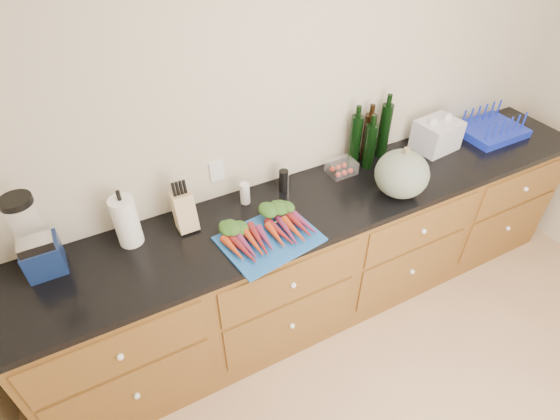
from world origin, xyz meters
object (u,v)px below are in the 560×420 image
blender_appliance (35,240)px  knife_block (184,211)px  tomato_box (342,167)px  dish_rack (491,128)px  paper_towel (126,221)px  cutting_board (269,239)px  carrots (266,230)px  squash (402,174)px

blender_appliance → knife_block: blender_appliance is taller
tomato_box → dish_rack: 1.19m
paper_towel → cutting_board: bearing=-27.0°
dish_rack → carrots: bearing=-173.9°
knife_block → carrots: bearing=-37.0°
cutting_board → carrots: size_ratio=1.11×
cutting_board → knife_block: knife_block is taller
paper_towel → squash: bearing=-12.2°
paper_towel → carrots: bearing=-23.9°
squash → dish_rack: size_ratio=0.71×
carrots → blender_appliance: size_ratio=1.01×
paper_towel → tomato_box: (1.29, 0.01, -0.10)m
dish_rack → knife_block: bearing=178.4°
cutting_board → dish_rack: size_ratio=1.12×
cutting_board → knife_block: size_ratio=2.33×
squash → paper_towel: 1.50m
squash → blender_appliance: bearing=170.4°
blender_appliance → knife_block: size_ratio=2.08×
cutting_board → squash: bearing=0.1°
paper_towel → blender_appliance: bearing=-179.7°
cutting_board → knife_block: bearing=138.7°
carrots → tomato_box: 0.73m
carrots → squash: bearing=-2.7°
cutting_board → paper_towel: size_ratio=1.76×
dish_rack → cutting_board: bearing=-172.6°
tomato_box → paper_towel: bearing=-179.6°
blender_appliance → tomato_box: 1.70m
carrots → knife_block: knife_block is taller
blender_appliance → knife_block: 0.69m
squash → tomato_box: bearing=118.2°
carrots → knife_block: 0.43m
knife_block → tomato_box: (1.01, 0.03, -0.06)m
blender_appliance → dish_rack: blender_appliance is taller
squash → tomato_box: 0.39m
carrots → dish_rack: size_ratio=1.01×
paper_towel → dish_rack: paper_towel is taller
tomato_box → carrots: bearing=-156.6°
knife_block → tomato_box: bearing=1.7°
blender_appliance → squash: bearing=-9.6°
squash → cutting_board: bearing=-179.9°
squash → dish_rack: (1.01, 0.24, -0.10)m
squash → knife_block: squash is taller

